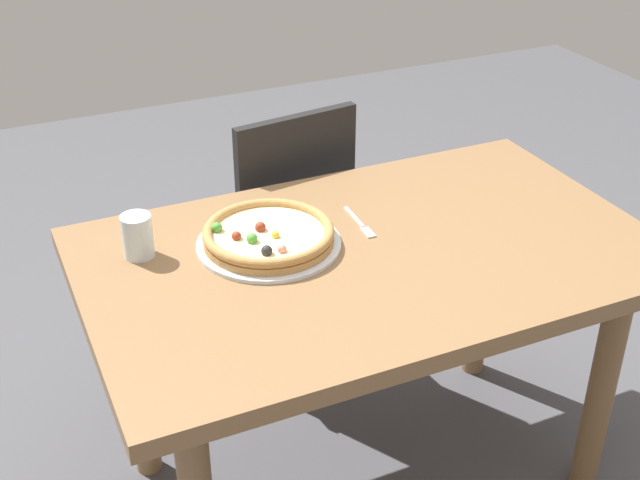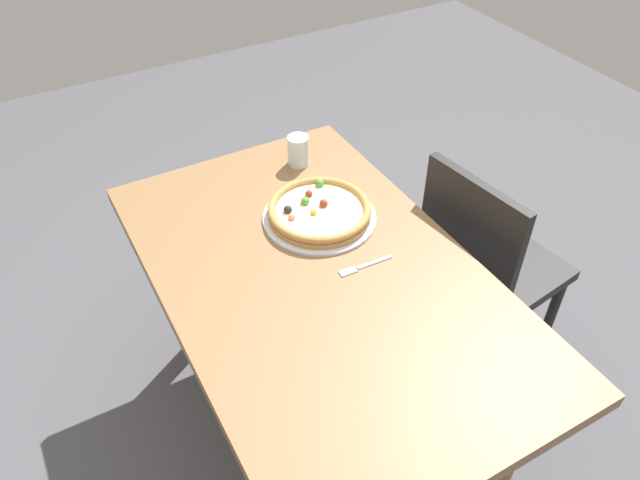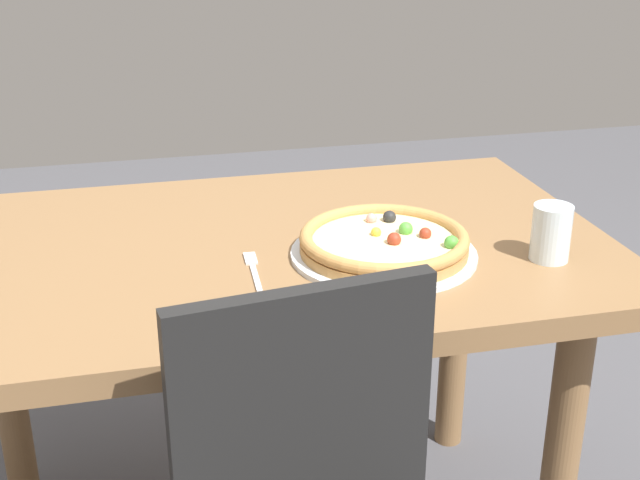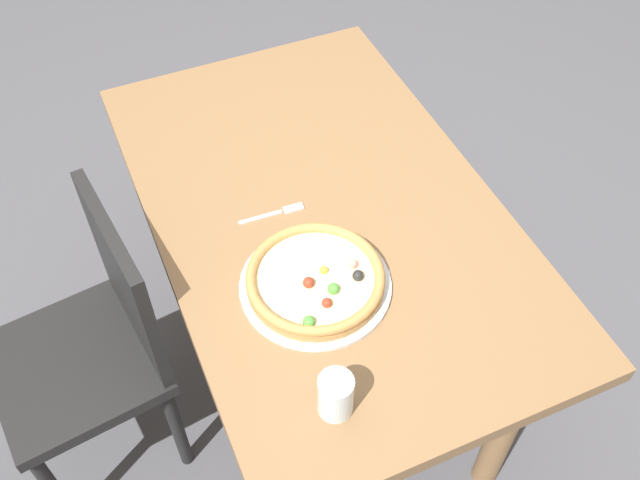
# 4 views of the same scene
# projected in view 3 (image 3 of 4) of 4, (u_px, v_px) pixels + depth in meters

# --- Properties ---
(dining_table) EXTENTS (1.35, 0.82, 0.73)m
(dining_table) POSITION_uv_depth(u_px,v_px,m) (260.00, 291.00, 1.67)
(dining_table) COLOR olive
(dining_table) RESTS_ON ground
(plate) EXTENTS (0.34, 0.34, 0.01)m
(plate) POSITION_uv_depth(u_px,v_px,m) (384.00, 254.00, 1.57)
(plate) COLOR silver
(plate) RESTS_ON dining_table
(pizza) EXTENTS (0.31, 0.31, 0.05)m
(pizza) POSITION_uv_depth(u_px,v_px,m) (385.00, 241.00, 1.56)
(pizza) COLOR #B78447
(pizza) RESTS_ON plate
(fork) EXTENTS (0.02, 0.17, 0.00)m
(fork) POSITION_uv_depth(u_px,v_px,m) (253.00, 268.00, 1.52)
(fork) COLOR silver
(fork) RESTS_ON dining_table
(drinking_glass) EXTENTS (0.07, 0.07, 0.10)m
(drinking_glass) POSITION_uv_depth(u_px,v_px,m) (551.00, 233.00, 1.55)
(drinking_glass) COLOR silver
(drinking_glass) RESTS_ON dining_table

